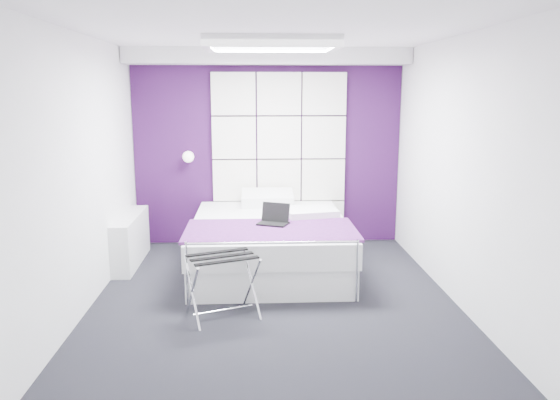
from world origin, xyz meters
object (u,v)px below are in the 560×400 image
at_px(wall_lamp, 189,156).
at_px(radiator, 131,240).
at_px(bed, 269,241).
at_px(laptop, 273,219).
at_px(luggage_rack, 223,286).
at_px(nightstand, 226,209).

xyz_separation_m(wall_lamp, radiator, (-0.64, -0.76, -0.92)).
bearing_deg(bed, laptop, -84.68).
height_order(radiator, luggage_rack, radiator).
xyz_separation_m(radiator, nightstand, (1.12, 0.72, 0.22)).
bearing_deg(radiator, nightstand, 32.81).
relative_size(wall_lamp, bed, 0.07).
bearing_deg(luggage_rack, laptop, 43.44).
xyz_separation_m(wall_lamp, laptop, (1.06, -1.35, -0.54)).
height_order(wall_lamp, luggage_rack, wall_lamp).
height_order(wall_lamp, radiator, wall_lamp).
xyz_separation_m(luggage_rack, laptop, (0.50, 1.08, 0.38)).
height_order(radiator, bed, bed).
relative_size(wall_lamp, nightstand, 0.35).
relative_size(bed, luggage_rack, 3.70).
height_order(nightstand, luggage_rack, luggage_rack).
distance_m(wall_lamp, laptop, 1.80).
height_order(bed, laptop, laptop).
bearing_deg(nightstand, bed, -60.35).
distance_m(bed, nightstand, 1.14).
xyz_separation_m(nightstand, laptop, (0.59, -1.31, 0.16)).
height_order(wall_lamp, bed, wall_lamp).
bearing_deg(radiator, bed, -8.78).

